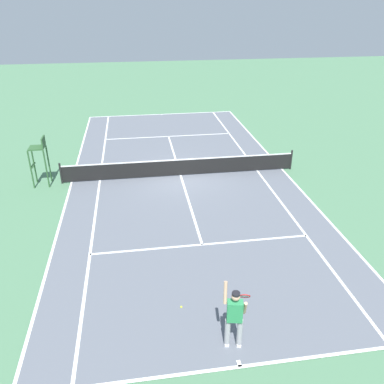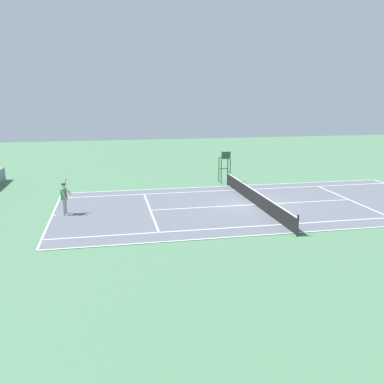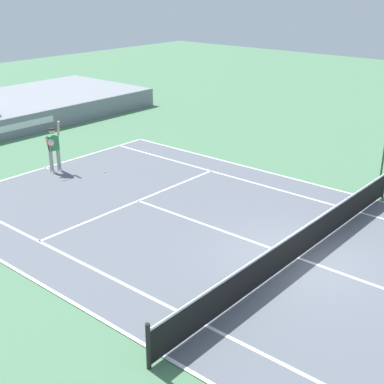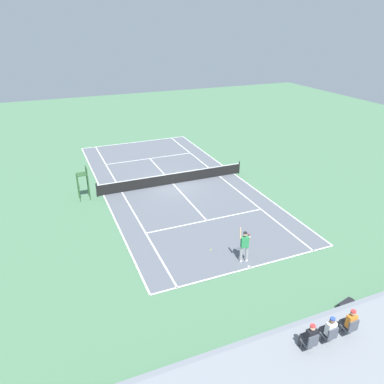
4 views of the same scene
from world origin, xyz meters
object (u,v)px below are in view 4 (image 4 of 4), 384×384
(tennis_ball, at_px, (211,250))
(umpire_chair, at_px, (83,179))
(spectator_seated_1, at_px, (328,330))
(tennis_player, at_px, (244,245))
(equipment_bag, at_px, (346,305))
(spectator_seated_2, at_px, (309,338))
(spectator_seated_0, at_px, (349,323))

(tennis_ball, height_order, umpire_chair, umpire_chair)
(spectator_seated_1, bearing_deg, tennis_player, -94.31)
(spectator_seated_1, height_order, tennis_player, spectator_seated_1)
(tennis_player, bearing_deg, tennis_ball, -53.56)
(tennis_player, distance_m, equipment_bag, 5.59)
(spectator_seated_2, height_order, tennis_ball, spectator_seated_2)
(spectator_seated_2, distance_m, equipment_bag, 4.59)
(spectator_seated_2, bearing_deg, tennis_ball, -91.39)
(spectator_seated_0, height_order, spectator_seated_2, same)
(spectator_seated_2, relative_size, equipment_bag, 1.33)
(spectator_seated_2, xyz_separation_m, tennis_player, (-1.39, -6.90, -0.64))
(spectator_seated_0, height_order, tennis_player, spectator_seated_0)
(umpire_chair, height_order, equipment_bag, umpire_chair)
(tennis_player, height_order, equipment_bag, tennis_player)
(spectator_seated_1, relative_size, spectator_seated_2, 1.00)
(spectator_seated_2, distance_m, umpire_chair, 18.86)
(umpire_chair, bearing_deg, spectator_seated_0, 111.74)
(spectator_seated_0, relative_size, tennis_ball, 18.60)
(spectator_seated_0, xyz_separation_m, tennis_ball, (1.62, -8.51, -1.60))
(spectator_seated_0, distance_m, umpire_chair, 19.46)
(umpire_chair, bearing_deg, spectator_seated_2, 106.58)
(spectator_seated_0, xyz_separation_m, equipment_bag, (-2.05, -1.97, -1.48))
(spectator_seated_0, xyz_separation_m, spectator_seated_1, (0.96, 0.00, 0.00))
(spectator_seated_1, distance_m, umpire_chair, 19.13)
(spectator_seated_0, height_order, spectator_seated_1, same)
(spectator_seated_1, xyz_separation_m, tennis_player, (-0.52, -6.90, -0.64))
(equipment_bag, bearing_deg, tennis_player, -63.28)
(spectator_seated_2, xyz_separation_m, equipment_bag, (-3.88, -1.97, -1.48))
(spectator_seated_1, bearing_deg, spectator_seated_0, 180.00)
(spectator_seated_0, bearing_deg, spectator_seated_2, 0.00)
(tennis_player, xyz_separation_m, tennis_ball, (1.19, -1.61, -0.96))
(tennis_player, height_order, tennis_ball, tennis_player)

